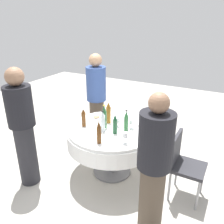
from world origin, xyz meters
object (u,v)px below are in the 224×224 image
bottle_green_east (126,121)px  bottle_brown_west (99,133)px  wine_glass_east (144,127)px  wine_glass_west (118,121)px  person_outer (154,165)px  wine_glass_inner (131,122)px  bottle_amber_mid (108,113)px  plate_right (97,118)px  plate_rear (127,117)px  chair_east (183,161)px  wine_glass_far (125,135)px  bottle_green_far (104,117)px  bottle_brown_inner (84,118)px  plate_north (85,135)px  bottle_dark_green_outer (115,124)px  dining_table (112,137)px  person_front (96,98)px  person_mid (23,127)px  bottle_clear_front (103,122)px

bottle_green_east → bottle_brown_west: bearing=-18.1°
bottle_green_east → wine_glass_east: size_ratio=2.17×
wine_glass_west → person_outer: person_outer is taller
bottle_brown_west → wine_glass_inner: (-0.55, 0.19, -0.04)m
bottle_amber_mid → plate_right: 0.28m
wine_glass_east → plate_rear: 0.55m
plate_right → chair_east: size_ratio=0.28×
wine_glass_west → wine_glass_far: bearing=38.3°
person_outer → wine_glass_far: bearing=-88.5°
bottle_green_far → bottle_brown_inner: bearing=-69.7°
person_outer → plate_north: bearing=-67.5°
bottle_dark_green_outer → wine_glass_far: size_ratio=1.93×
bottle_amber_mid → bottle_dark_green_outer: bearing=43.5°
bottle_dark_green_outer → plate_rear: (-0.54, -0.08, -0.13)m
bottle_brown_west → wine_glass_west: bearing=-178.9°
person_outer → dining_table: bearing=-90.0°
bottle_brown_inner → bottle_amber_mid: bearing=136.7°
bottle_amber_mid → plate_north: (0.50, -0.07, -0.15)m
wine_glass_west → person_front: person_front is taller
bottle_amber_mid → bottle_green_east: size_ratio=1.09×
person_mid → person_outer: 1.77m
bottle_green_far → wine_glass_inner: bearing=112.5°
bottle_brown_inner → person_mid: 0.81m
wine_glass_west → wine_glass_east: 0.40m
bottle_amber_mid → chair_east: 1.20m
bottle_green_east → person_mid: (0.75, -1.13, -0.02)m
bottle_brown_west → plate_rear: (-0.86, -0.02, -0.14)m
plate_right → dining_table: bearing=64.8°
dining_table → chair_east: (0.01, 1.01, -0.07)m
bottle_brown_inner → wine_glass_far: size_ratio=1.82×
bottle_brown_inner → plate_right: bearing=177.0°
bottle_clear_front → bottle_green_east: bottle_green_east is taller
plate_right → chair_east: (0.18, 1.37, -0.23)m
bottle_green_far → wine_glass_west: (-0.11, 0.15, -0.06)m
person_mid → person_front: 1.47m
plate_north → plate_rear: (-0.79, 0.23, 0.00)m
dining_table → person_mid: size_ratio=0.77×
plate_rear → person_front: person_front is taller
bottle_dark_green_outer → plate_right: bearing=-122.0°
person_front → wine_glass_east: bearing=-74.0°
person_mid → person_front: bearing=-47.7°
bottle_green_east → person_mid: size_ratio=0.18×
dining_table → plate_right: bearing=-115.2°
bottle_brown_west → bottle_brown_inner: (-0.30, -0.44, -0.02)m
dining_table → plate_rear: plate_rear is taller
bottle_brown_inner → person_outer: bearing=65.8°
wine_glass_east → person_front: size_ratio=0.09×
bottle_brown_west → bottle_brown_inner: size_ratio=1.13×
person_outer → wine_glass_west: bearing=-94.4°
bottle_dark_green_outer → wine_glass_east: size_ratio=2.08×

